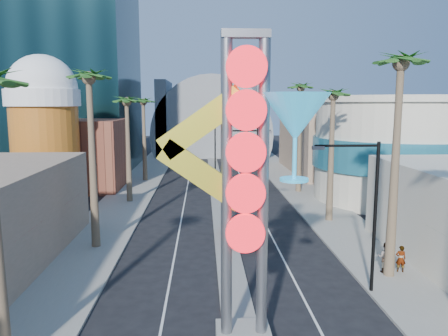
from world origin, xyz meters
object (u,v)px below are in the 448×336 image
Objects in this scene: neon_sign at (266,172)px; pedestrian_a at (401,259)px; pedestrian_b at (385,257)px; red_pickup at (242,232)px.

neon_sign reaches higher than pedestrian_a.
pedestrian_a is 0.96m from pedestrian_b.
neon_sign is 6.97× the size of pedestrian_b.
neon_sign is 15.45m from red_pickup.
pedestrian_a is at bearing -144.06° from pedestrian_b.
pedestrian_b is at bearing 42.58° from neon_sign.
neon_sign is at bearing -98.39° from red_pickup.
neon_sign is 7.96× the size of pedestrian_a.
red_pickup is 10.82m from pedestrian_a.
pedestrian_a is at bearing 39.61° from neon_sign.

